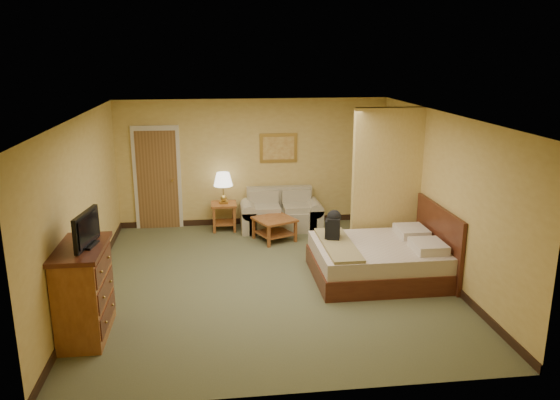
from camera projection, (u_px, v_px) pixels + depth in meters
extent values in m
plane|color=brown|center=(269.00, 280.00, 8.64)|extent=(6.00, 6.00, 0.00)
plane|color=white|center=(268.00, 115.00, 7.96)|extent=(6.00, 6.00, 0.00)
cube|color=#D4B25A|center=(254.00, 163.00, 11.18)|extent=(5.50, 0.02, 2.60)
cube|color=#D4B25A|center=(82.00, 207.00, 7.98)|extent=(0.02, 6.00, 2.60)
cube|color=#D4B25A|center=(441.00, 195.00, 8.63)|extent=(0.02, 6.00, 2.60)
cube|color=#D4B25A|center=(386.00, 183.00, 9.45)|extent=(1.20, 0.15, 2.60)
cube|color=beige|center=(157.00, 178.00, 10.98)|extent=(0.94, 0.06, 2.10)
cube|color=brown|center=(157.00, 180.00, 10.98)|extent=(0.80, 0.04, 2.00)
cylinder|color=#B79543|center=(172.00, 180.00, 10.96)|extent=(0.04, 0.12, 0.04)
cube|color=black|center=(254.00, 221.00, 11.49)|extent=(5.50, 0.02, 0.12)
cube|color=tan|center=(281.00, 220.00, 11.07)|extent=(1.34, 0.72, 0.40)
cube|color=tan|center=(279.00, 196.00, 11.26)|extent=(1.34, 0.17, 0.42)
cube|color=tan|center=(248.00, 220.00, 10.98)|extent=(0.29, 0.72, 0.45)
cube|color=tan|center=(314.00, 217.00, 11.14)|extent=(0.29, 0.72, 0.45)
cube|color=brown|center=(224.00, 204.00, 10.97)|extent=(0.51, 0.51, 0.04)
cube|color=brown|center=(224.00, 222.00, 11.07)|extent=(0.42, 0.42, 0.03)
cube|color=brown|center=(214.00, 221.00, 10.82)|extent=(0.05, 0.05, 0.52)
cube|color=brown|center=(235.00, 220.00, 10.87)|extent=(0.05, 0.05, 0.52)
cube|color=brown|center=(214.00, 215.00, 11.21)|extent=(0.05, 0.05, 0.52)
cube|color=brown|center=(234.00, 214.00, 11.26)|extent=(0.05, 0.05, 0.52)
cylinder|color=#B79543|center=(224.00, 202.00, 10.96)|extent=(0.19, 0.19, 0.04)
cylinder|color=#B79543|center=(223.00, 191.00, 10.89)|extent=(0.03, 0.03, 0.32)
cone|color=white|center=(223.00, 179.00, 10.83)|extent=(0.38, 0.38, 0.26)
cube|color=brown|center=(274.00, 219.00, 10.37)|extent=(0.90, 0.90, 0.04)
cube|color=brown|center=(274.00, 233.00, 10.44)|extent=(0.77, 0.77, 0.03)
cube|color=brown|center=(261.00, 236.00, 10.11)|extent=(0.05, 0.05, 0.41)
cube|color=brown|center=(287.00, 225.00, 10.74)|extent=(0.05, 0.05, 0.41)
cube|color=#B78E3F|center=(278.00, 148.00, 11.14)|extent=(0.77, 0.03, 0.60)
cube|color=#B97E38|center=(279.00, 148.00, 11.12)|extent=(0.64, 0.02, 0.47)
cube|color=brown|center=(84.00, 294.00, 6.82)|extent=(0.52, 1.05, 1.14)
cube|color=#441B10|center=(80.00, 249.00, 6.66)|extent=(0.59, 1.12, 0.06)
cube|color=black|center=(88.00, 245.00, 6.66)|extent=(0.22, 0.33, 0.03)
cube|color=black|center=(86.00, 229.00, 6.61)|extent=(0.17, 0.71, 0.43)
cube|color=#441B10|center=(379.00, 268.00, 8.72)|extent=(2.07, 1.66, 0.31)
cube|color=beige|center=(379.00, 252.00, 8.64)|extent=(2.01, 1.60, 0.25)
cube|color=#441B10|center=(438.00, 241.00, 8.72)|extent=(0.06, 1.76, 1.14)
cube|color=beige|center=(428.00, 247.00, 8.32)|extent=(0.47, 0.57, 0.15)
cube|color=beige|center=(411.00, 232.00, 9.02)|extent=(0.47, 0.57, 0.15)
cube|color=olive|center=(338.00, 245.00, 8.52)|extent=(0.47, 1.56, 0.05)
cube|color=black|center=(334.00, 229.00, 8.74)|extent=(0.26, 0.33, 0.39)
sphere|color=black|center=(334.00, 217.00, 8.69)|extent=(0.23, 0.23, 0.23)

